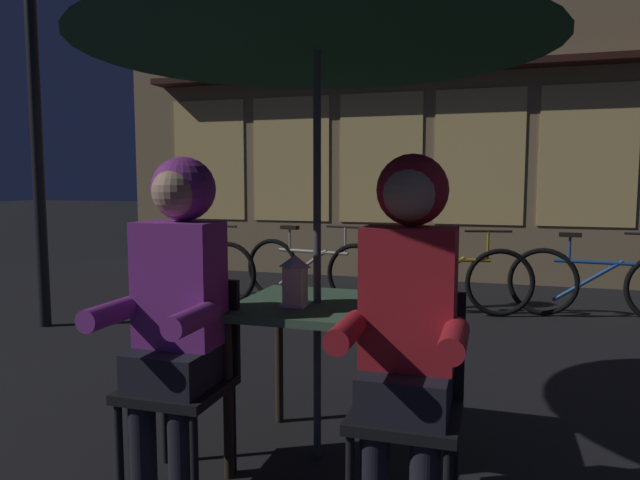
% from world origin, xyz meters
% --- Properties ---
extents(ground_plane, '(60.00, 60.00, 0.00)m').
position_xyz_m(ground_plane, '(0.00, 0.00, 0.00)').
color(ground_plane, black).
extents(cafe_table, '(0.72, 0.72, 0.74)m').
position_xyz_m(cafe_table, '(0.00, 0.00, 0.64)').
color(cafe_table, '#42664C').
rests_on(cafe_table, ground_plane).
extents(patio_umbrella, '(2.10, 2.10, 2.31)m').
position_xyz_m(patio_umbrella, '(0.00, 0.00, 2.06)').
color(patio_umbrella, '#4C4C51').
rests_on(patio_umbrella, ground_plane).
extents(lantern, '(0.11, 0.11, 0.23)m').
position_xyz_m(lantern, '(-0.07, -0.10, 0.86)').
color(lantern, white).
rests_on(lantern, cafe_table).
extents(chair_left, '(0.40, 0.40, 0.87)m').
position_xyz_m(chair_left, '(-0.48, -0.37, 0.49)').
color(chair_left, black).
rests_on(chair_left, ground_plane).
extents(chair_right, '(0.40, 0.40, 0.87)m').
position_xyz_m(chair_right, '(0.48, -0.37, 0.49)').
color(chair_right, black).
rests_on(chair_right, ground_plane).
extents(person_left_hooded, '(0.45, 0.56, 1.40)m').
position_xyz_m(person_left_hooded, '(-0.48, -0.43, 0.85)').
color(person_left_hooded, black).
rests_on(person_left_hooded, ground_plane).
extents(person_right_hooded, '(0.45, 0.56, 1.40)m').
position_xyz_m(person_right_hooded, '(0.48, -0.43, 0.85)').
color(person_right_hooded, black).
rests_on(person_right_hooded, ground_plane).
extents(shopfront_building, '(10.00, 0.93, 6.20)m').
position_xyz_m(shopfront_building, '(0.56, 5.39, 3.09)').
color(shopfront_building, '#937A56').
rests_on(shopfront_building, ground_plane).
extents(street_lamp, '(0.32, 0.32, 3.88)m').
position_xyz_m(street_lamp, '(-3.07, 1.65, 2.71)').
color(street_lamp, black).
rests_on(street_lamp, ground_plane).
extents(bicycle_nearest, '(1.67, 0.29, 0.84)m').
position_xyz_m(bicycle_nearest, '(-2.42, 3.10, 0.35)').
color(bicycle_nearest, black).
rests_on(bicycle_nearest, ground_plane).
extents(bicycle_second, '(1.66, 0.37, 0.84)m').
position_xyz_m(bicycle_second, '(-1.10, 3.37, 0.35)').
color(bicycle_second, black).
rests_on(bicycle_second, ground_plane).
extents(bicycle_third, '(1.66, 0.38, 0.84)m').
position_xyz_m(bicycle_third, '(0.34, 3.12, 0.35)').
color(bicycle_third, black).
rests_on(bicycle_third, ground_plane).
extents(bicycle_fourth, '(1.68, 0.21, 0.84)m').
position_xyz_m(bicycle_fourth, '(1.74, 3.34, 0.35)').
color(bicycle_fourth, black).
rests_on(bicycle_fourth, ground_plane).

